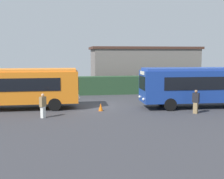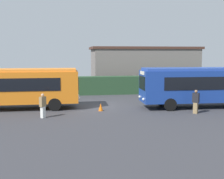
{
  "view_description": "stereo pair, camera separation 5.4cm",
  "coord_description": "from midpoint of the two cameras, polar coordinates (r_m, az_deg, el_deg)",
  "views": [
    {
      "loc": [
        -2.6,
        -24.43,
        4.43
      ],
      "look_at": [
        1.14,
        -1.11,
        1.55
      ],
      "focal_mm": 47.04,
      "sensor_mm": 36.0,
      "label": 1
    },
    {
      "loc": [
        -2.55,
        -24.44,
        4.43
      ],
      "look_at": [
        1.14,
        -1.11,
        1.55
      ],
      "focal_mm": 47.04,
      "sensor_mm": 36.0,
      "label": 2
    }
  ],
  "objects": [
    {
      "name": "traffic_cone",
      "position": [
        22.93,
        -2.28,
        -3.43
      ],
      "size": [
        0.36,
        0.36,
        0.6
      ],
      "primitive_type": "cone",
      "color": "orange",
      "rests_on": "ground_plane"
    },
    {
      "name": "depot_building",
      "position": [
        38.26,
        6.07,
        4.26
      ],
      "size": [
        13.66,
        6.12,
        5.3
      ],
      "color": "slate",
      "rests_on": "ground_plane"
    },
    {
      "name": "person_center",
      "position": [
        20.9,
        -13.36,
        -2.98
      ],
      "size": [
        0.48,
        0.51,
        1.71
      ],
      "rotation": [
        0.0,
        0.0,
        2.46
      ],
      "color": "silver",
      "rests_on": "ground_plane"
    },
    {
      "name": "person_left",
      "position": [
        27.65,
        -14.64,
        -0.33
      ],
      "size": [
        0.34,
        0.45,
        1.92
      ],
      "rotation": [
        0.0,
        0.0,
        3.36
      ],
      "color": "#334C8C",
      "rests_on": "ground_plane"
    },
    {
      "name": "ground_plane",
      "position": [
        24.97,
        -3.06,
        -3.28
      ],
      "size": [
        64.0,
        64.0,
        0.0
      ],
      "primitive_type": "plane",
      "color": "#38383D"
    },
    {
      "name": "bus_orange",
      "position": [
        24.56,
        -18.07,
        0.62
      ],
      "size": [
        9.8,
        2.66,
        3.24
      ],
      "rotation": [
        0.0,
        0.0,
        -0.01
      ],
      "color": "orange",
      "rests_on": "ground_plane"
    },
    {
      "name": "bus_blue",
      "position": [
        25.33,
        17.38,
        0.89
      ],
      "size": [
        10.63,
        2.69,
        3.3
      ],
      "rotation": [
        0.0,
        0.0,
        3.11
      ],
      "color": "navy",
      "rests_on": "ground_plane"
    },
    {
      "name": "hedge_row",
      "position": [
        32.12,
        -4.47,
        0.77
      ],
      "size": [
        44.0,
        1.48,
        1.96
      ],
      "primitive_type": "cube",
      "color": "#28482C",
      "rests_on": "ground_plane"
    },
    {
      "name": "person_right",
      "position": [
        22.7,
        15.9,
        -2.19
      ],
      "size": [
        0.52,
        0.52,
        1.77
      ],
      "rotation": [
        0.0,
        0.0,
        3.94
      ],
      "color": "olive",
      "rests_on": "ground_plane"
    }
  ]
}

